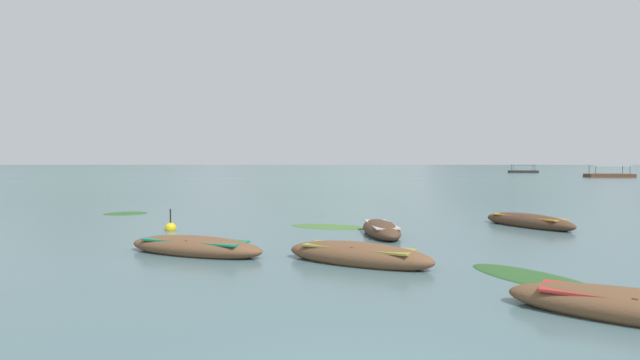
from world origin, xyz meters
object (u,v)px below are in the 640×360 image
object	(u,v)px
rowboat_4	(528,222)
ferry_0	(609,175)
rowboat_6	(634,307)
rowboat_3	(195,247)
rowboat_1	(381,229)
mooring_buoy	(171,228)
rowboat_0	(358,255)
ferry_1	(523,171)

from	to	relation	value
rowboat_4	ferry_0	distance (m)	87.13
rowboat_6	rowboat_4	bearing A→B (deg)	76.06
rowboat_4	rowboat_3	bearing A→B (deg)	-152.17
rowboat_1	ferry_0	xyz separation A→B (m)	(51.88, 77.05, 0.23)
rowboat_4	rowboat_6	distance (m)	12.67
rowboat_4	mooring_buoy	xyz separation A→B (m)	(-15.10, -1.71, -0.12)
mooring_buoy	rowboat_4	bearing A→B (deg)	6.45
rowboat_1	mooring_buoy	xyz separation A→B (m)	(-8.51, 0.91, -0.11)
rowboat_1	rowboat_4	bearing A→B (deg)	21.67
rowboat_1	mooring_buoy	bearing A→B (deg)	173.87
rowboat_1	rowboat_3	size ratio (longest dim) A/B	0.84
rowboat_0	rowboat_6	xyz separation A→B (m)	(4.65, -4.46, -0.02)
ferry_0	rowboat_4	bearing A→B (deg)	-121.32
ferry_0	rowboat_6	bearing A→B (deg)	-119.13
rowboat_0	ferry_0	xyz separation A→B (m)	(52.99, 82.26, 0.22)
rowboat_6	mooring_buoy	size ratio (longest dim) A/B	4.12
rowboat_0	ferry_1	xyz separation A→B (m)	(53.73, 127.34, 0.22)
rowboat_3	rowboat_6	distance (m)	11.08
rowboat_4	rowboat_6	bearing A→B (deg)	-103.94
ferry_1	mooring_buoy	world-z (taller)	ferry_1
rowboat_1	ferry_0	world-z (taller)	ferry_0
mooring_buoy	ferry_0	bearing A→B (deg)	51.58
rowboat_3	rowboat_0	bearing A→B (deg)	-13.70
rowboat_1	mooring_buoy	world-z (taller)	mooring_buoy
rowboat_6	ferry_1	xyz separation A→B (m)	(49.08, 131.80, 0.24)
rowboat_3	rowboat_4	bearing A→B (deg)	27.83
rowboat_6	ferry_0	distance (m)	99.29
rowboat_3	mooring_buoy	xyz separation A→B (m)	(-2.52, 4.94, -0.11)
rowboat_0	rowboat_3	world-z (taller)	rowboat_0
rowboat_4	ferry_0	world-z (taller)	ferry_0
ferry_1	rowboat_4	bearing A→B (deg)	-111.06
rowboat_4	rowboat_6	size ratio (longest dim) A/B	1.02
rowboat_0	mooring_buoy	size ratio (longest dim) A/B	4.27
rowboat_6	ferry_1	distance (m)	140.64
rowboat_0	rowboat_3	xyz separation A→B (m)	(-4.88, 1.19, -0.02)
ferry_0	rowboat_1	bearing A→B (deg)	-123.96
rowboat_1	ferry_1	bearing A→B (deg)	66.69
rowboat_0	rowboat_6	distance (m)	6.45
rowboat_4	rowboat_1	bearing A→B (deg)	-158.33
rowboat_1	rowboat_6	bearing A→B (deg)	-69.88
rowboat_0	mooring_buoy	bearing A→B (deg)	140.37
rowboat_0	rowboat_1	xyz separation A→B (m)	(1.11, 5.21, -0.02)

